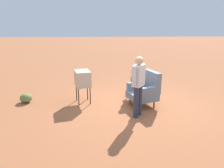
{
  "coord_description": "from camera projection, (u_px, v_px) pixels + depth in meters",
  "views": [
    {
      "loc": [
        6.06,
        -1.12,
        2.5
      ],
      "look_at": [
        -0.2,
        -0.84,
        0.65
      ],
      "focal_mm": 34.3,
      "sensor_mm": 36.0,
      "label": 1
    }
  ],
  "objects": [
    {
      "name": "ground_plane",
      "position": [
        140.0,
        106.0,
        6.56
      ],
      "size": [
        60.0,
        60.0,
        0.0
      ],
      "primitive_type": "plane",
      "color": "#A05B38"
    },
    {
      "name": "tv_on_stand",
      "position": [
        83.0,
        79.0,
        6.64
      ],
      "size": [
        0.69,
        0.58,
        1.03
      ],
      "color": "black",
      "rests_on": "ground"
    },
    {
      "name": "bottle_short_clear",
      "position": [
        147.0,
        76.0,
        7.02
      ],
      "size": [
        0.06,
        0.06,
        0.2
      ],
      "primitive_type": "cylinder",
      "color": "silver",
      "rests_on": "side_table"
    },
    {
      "name": "shrub_near",
      "position": [
        26.0,
        98.0,
        6.81
      ],
      "size": [
        0.38,
        0.38,
        0.29
      ],
      "primitive_type": "ellipsoid",
      "color": "olive",
      "rests_on": "ground"
    },
    {
      "name": "soda_can_red",
      "position": [
        140.0,
        74.0,
        7.44
      ],
      "size": [
        0.07,
        0.07,
        0.12
      ],
      "primitive_type": "cylinder",
      "color": "red",
      "rests_on": "side_table"
    },
    {
      "name": "flower_vase",
      "position": [
        132.0,
        73.0,
        7.2
      ],
      "size": [
        0.15,
        0.1,
        0.27
      ],
      "color": "silver",
      "rests_on": "side_table"
    },
    {
      "name": "bottle_wine_green",
      "position": [
        144.0,
        74.0,
        7.07
      ],
      "size": [
        0.07,
        0.07,
        0.32
      ],
      "primitive_type": "cylinder",
      "color": "#1E5623",
      "rests_on": "side_table"
    },
    {
      "name": "person_standing",
      "position": [
        138.0,
        83.0,
        5.61
      ],
      "size": [
        0.48,
        0.39,
        1.64
      ],
      "color": "#2D3347",
      "rests_on": "ground"
    },
    {
      "name": "armchair",
      "position": [
        145.0,
        90.0,
        6.48
      ],
      "size": [
        0.98,
        0.99,
        1.06
      ],
      "color": "brown",
      "rests_on": "ground"
    },
    {
      "name": "side_table",
      "position": [
        139.0,
        80.0,
        7.29
      ],
      "size": [
        0.56,
        0.56,
        0.67
      ],
      "color": "black",
      "rests_on": "ground"
    }
  ]
}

